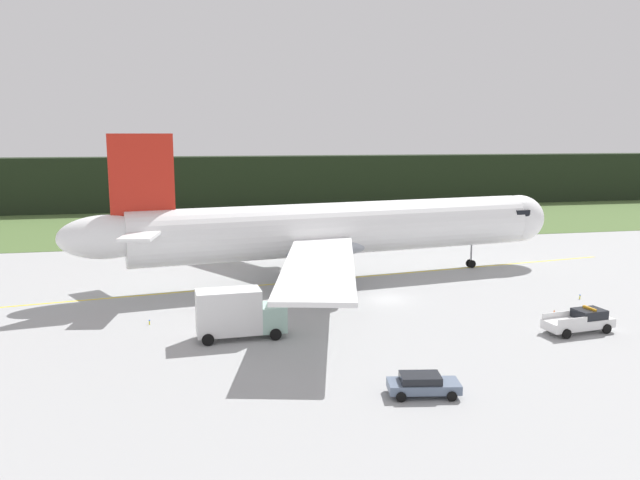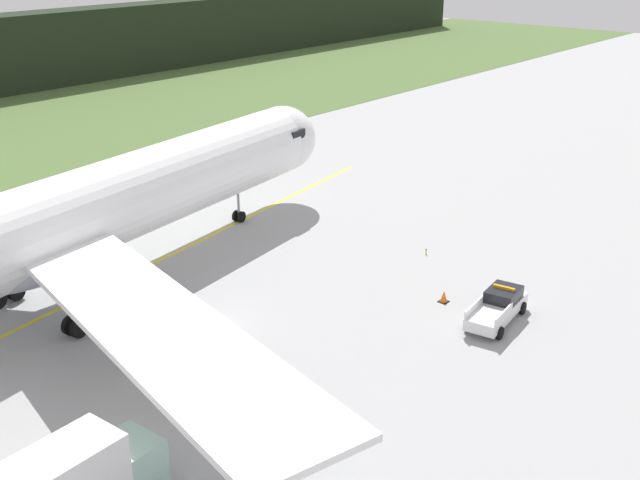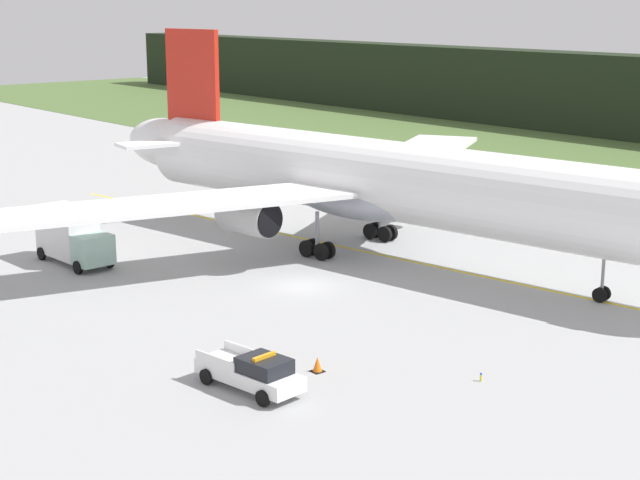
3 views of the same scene
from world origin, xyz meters
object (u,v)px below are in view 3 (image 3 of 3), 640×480
object	(u,v)px
catering_truck	(72,235)
apron_cone	(317,364)
ops_pickup_truck	(253,372)
airliner	(378,181)

from	to	relation	value
catering_truck	apron_cone	size ratio (longest dim) A/B	9.02
ops_pickup_truck	catering_truck	distance (m)	26.82
ops_pickup_truck	airliner	bearing A→B (deg)	124.13
catering_truck	ops_pickup_truck	bearing A→B (deg)	-8.77
airliner	catering_truck	xyz separation A→B (m)	(-11.67, -17.76, -3.35)
catering_truck	apron_cone	bearing A→B (deg)	-0.56
airliner	catering_truck	bearing A→B (deg)	-123.32
ops_pickup_truck	catering_truck	world-z (taller)	catering_truck
ops_pickup_truck	catering_truck	xyz separation A→B (m)	(-26.48, 4.09, 1.07)
airliner	apron_cone	distance (m)	23.91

